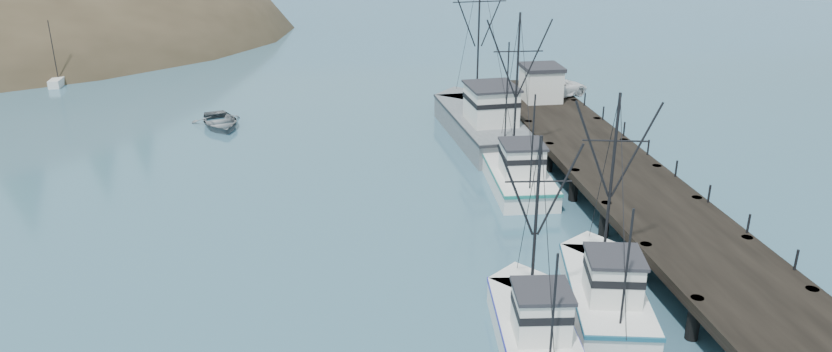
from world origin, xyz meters
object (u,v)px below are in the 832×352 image
(pier, at_px, (616,172))
(pickup_truck, at_px, (555,87))
(trawler_far, at_px, (516,172))
(work_vessel, at_px, (482,121))
(pier_shed, at_px, (541,83))
(motorboat, at_px, (220,127))
(trawler_mid, at_px, (533,326))
(trawler_near, at_px, (604,290))

(pier, xyz_separation_m, pickup_truck, (1.38, 16.26, 1.08))
(trawler_far, height_order, work_vessel, work_vessel)
(trawler_far, bearing_deg, pier_shed, 66.74)
(pier, relative_size, work_vessel, 2.81)
(motorboat, bearing_deg, trawler_far, -53.37)
(trawler_mid, relative_size, trawler_far, 0.83)
(trawler_mid, height_order, pier_shed, trawler_mid)
(pickup_truck, bearing_deg, work_vessel, 94.64)
(trawler_near, height_order, pier_shed, trawler_near)
(trawler_near, xyz_separation_m, work_vessel, (-0.11, 24.71, 0.41))
(trawler_mid, xyz_separation_m, work_vessel, (3.95, 27.13, 0.41))
(pier, bearing_deg, pickup_truck, 85.14)
(trawler_far, distance_m, pier_shed, 13.62)
(pier, height_order, trawler_far, trawler_far)
(trawler_mid, bearing_deg, trawler_near, 30.77)
(pier, height_order, pickup_truck, pickup_truck)
(pier, relative_size, trawler_mid, 4.75)
(pier, height_order, trawler_mid, trawler_mid)
(pier, bearing_deg, trawler_near, -114.03)
(trawler_near, distance_m, trawler_far, 15.03)
(trawler_far, bearing_deg, motorboat, 143.00)
(trawler_near, bearing_deg, motorboat, 123.77)
(trawler_far, bearing_deg, trawler_near, -89.77)
(trawler_mid, height_order, work_vessel, work_vessel)
(work_vessel, height_order, pier_shed, work_vessel)
(work_vessel, distance_m, motorboat, 20.86)
(trawler_far, bearing_deg, trawler_mid, -102.92)
(work_vessel, relative_size, pier_shed, 4.89)
(motorboat, bearing_deg, work_vessel, -31.63)
(pier, distance_m, pier_shed, 15.48)
(trawler_mid, xyz_separation_m, pier_shed, (9.28, 29.72, 2.60))
(trawler_far, bearing_deg, work_vessel, 90.28)
(pickup_truck, bearing_deg, pier_shed, 98.27)
(trawler_far, bearing_deg, pier, -30.06)
(trawler_near, distance_m, motorboat, 36.34)
(pier_shed, distance_m, pickup_truck, 1.83)
(trawler_mid, height_order, trawler_far, trawler_far)
(trawler_mid, height_order, pickup_truck, trawler_mid)
(trawler_far, height_order, motorboat, trawler_far)
(trawler_far, height_order, pier_shed, trawler_far)
(pier, relative_size, trawler_far, 3.95)
(pier, distance_m, pickup_truck, 16.36)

